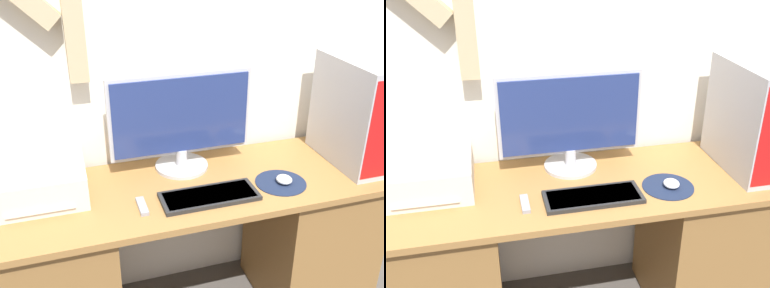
% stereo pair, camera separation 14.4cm
% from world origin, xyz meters
% --- Properties ---
extents(wall_back, '(6.40, 0.13, 2.70)m').
position_xyz_m(wall_back, '(-0.02, 0.64, 1.36)').
color(wall_back, silver).
rests_on(wall_back, ground_plane).
extents(desk, '(1.75, 0.59, 0.78)m').
position_xyz_m(desk, '(0.00, 0.29, 0.41)').
color(desk, olive).
rests_on(desk, ground_plane).
extents(monitor, '(0.65, 0.25, 0.45)m').
position_xyz_m(monitor, '(-0.01, 0.46, 1.02)').
color(monitor, '#B7B7BC').
rests_on(monitor, desk).
extents(keyboard, '(0.41, 0.16, 0.02)m').
position_xyz_m(keyboard, '(0.03, 0.17, 0.79)').
color(keyboard, black).
rests_on(keyboard, desk).
extents(mousepad, '(0.22, 0.22, 0.00)m').
position_xyz_m(mousepad, '(0.37, 0.19, 0.79)').
color(mousepad, '#19233D').
rests_on(mousepad, desk).
extents(mouse, '(0.07, 0.08, 0.03)m').
position_xyz_m(mouse, '(0.38, 0.18, 0.80)').
color(mouse, silver).
rests_on(mouse, mousepad).
extents(computer_tower, '(0.16, 0.44, 0.50)m').
position_xyz_m(computer_tower, '(0.76, 0.29, 1.03)').
color(computer_tower, '#B2B2B7').
rests_on(computer_tower, desk).
extents(printer, '(0.37, 0.36, 0.14)m').
position_xyz_m(printer, '(-0.64, 0.40, 0.85)').
color(printer, beige).
rests_on(printer, desk).
extents(remote_control, '(0.03, 0.12, 0.02)m').
position_xyz_m(remote_control, '(-0.25, 0.18, 0.79)').
color(remote_control, gray).
rests_on(remote_control, desk).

